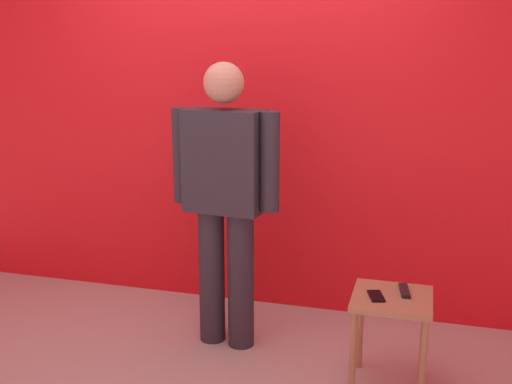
% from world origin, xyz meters
% --- Properties ---
extents(back_wall_red, '(5.47, 0.12, 2.98)m').
position_xyz_m(back_wall_red, '(0.00, 1.23, 1.49)').
color(back_wall_red, red).
rests_on(back_wall_red, ground_plane).
extents(standing_person, '(0.68, 0.28, 1.70)m').
position_xyz_m(standing_person, '(0.05, 0.54, 0.95)').
color(standing_person, '#2D2D38').
rests_on(standing_person, ground_plane).
extents(side_table, '(0.41, 0.41, 0.52)m').
position_xyz_m(side_table, '(1.05, 0.27, 0.42)').
color(side_table, tan).
rests_on(side_table, ground_plane).
extents(cell_phone, '(0.11, 0.16, 0.01)m').
position_xyz_m(cell_phone, '(0.97, 0.24, 0.53)').
color(cell_phone, black).
rests_on(cell_phone, side_table).
extents(tv_remote, '(0.07, 0.17, 0.02)m').
position_xyz_m(tv_remote, '(1.10, 0.34, 0.53)').
color(tv_remote, black).
rests_on(tv_remote, side_table).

